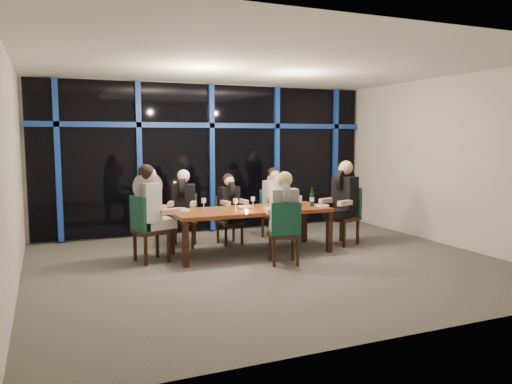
{
  "coord_description": "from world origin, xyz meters",
  "views": [
    {
      "loc": [
        -3.12,
        -6.75,
        1.95
      ],
      "look_at": [
        0.0,
        0.6,
        1.05
      ],
      "focal_mm": 35.0,
      "sensor_mm": 36.0,
      "label": 1
    }
  ],
  "objects_px": {
    "chair_far_mid": "(228,217)",
    "diner_far_mid": "(230,198)",
    "chair_end_right": "(346,212)",
    "chair_near_mid": "(285,230)",
    "dining_table": "(251,213)",
    "diner_end_left": "(150,199)",
    "diner_near_mid": "(284,204)",
    "chair_end_left": "(146,225)",
    "diner_far_left": "(183,197)",
    "chair_far_left": "(184,217)",
    "diner_end_right": "(344,190)",
    "diner_far_right": "(275,192)",
    "water_pitcher": "(299,201)",
    "chair_far_right": "(273,211)",
    "wine_bottle": "(312,199)"
  },
  "relations": [
    {
      "from": "water_pitcher",
      "to": "chair_end_left",
      "type": "bearing_deg",
      "value": -162.41
    },
    {
      "from": "diner_near_mid",
      "to": "water_pitcher",
      "type": "height_order",
      "value": "diner_near_mid"
    },
    {
      "from": "diner_far_right",
      "to": "diner_end_right",
      "type": "relative_size",
      "value": 0.9
    },
    {
      "from": "chair_end_right",
      "to": "chair_near_mid",
      "type": "distance_m",
      "value": 1.94
    },
    {
      "from": "dining_table",
      "to": "chair_far_mid",
      "type": "bearing_deg",
      "value": 96.14
    },
    {
      "from": "chair_end_left",
      "to": "dining_table",
      "type": "bearing_deg",
      "value": -107.29
    },
    {
      "from": "diner_far_left",
      "to": "diner_end_left",
      "type": "bearing_deg",
      "value": -109.2
    },
    {
      "from": "diner_far_mid",
      "to": "water_pitcher",
      "type": "height_order",
      "value": "diner_far_mid"
    },
    {
      "from": "diner_far_right",
      "to": "wine_bottle",
      "type": "height_order",
      "value": "diner_far_right"
    },
    {
      "from": "chair_far_right",
      "to": "diner_near_mid",
      "type": "relative_size",
      "value": 0.98
    },
    {
      "from": "chair_far_left",
      "to": "diner_far_right",
      "type": "xyz_separation_m",
      "value": [
        1.77,
        -0.01,
        0.36
      ]
    },
    {
      "from": "chair_far_mid",
      "to": "diner_far_right",
      "type": "distance_m",
      "value": 1.07
    },
    {
      "from": "chair_end_left",
      "to": "diner_near_mid",
      "type": "bearing_deg",
      "value": -129.99
    },
    {
      "from": "chair_end_left",
      "to": "diner_near_mid",
      "type": "height_order",
      "value": "diner_near_mid"
    },
    {
      "from": "chair_far_mid",
      "to": "diner_far_mid",
      "type": "height_order",
      "value": "diner_far_mid"
    },
    {
      "from": "diner_end_left",
      "to": "chair_far_mid",
      "type": "bearing_deg",
      "value": -77.74
    },
    {
      "from": "chair_end_left",
      "to": "diner_far_left",
      "type": "distance_m",
      "value": 1.23
    },
    {
      "from": "chair_far_right",
      "to": "diner_far_left",
      "type": "bearing_deg",
      "value": 178.91
    },
    {
      "from": "chair_near_mid",
      "to": "diner_end_left",
      "type": "xyz_separation_m",
      "value": [
        -1.82,
        1.0,
        0.45
      ]
    },
    {
      "from": "chair_far_mid",
      "to": "diner_end_right",
      "type": "bearing_deg",
      "value": -32.88
    },
    {
      "from": "diner_far_right",
      "to": "water_pitcher",
      "type": "relative_size",
      "value": 4.73
    },
    {
      "from": "diner_far_right",
      "to": "diner_end_left",
      "type": "relative_size",
      "value": 0.89
    },
    {
      "from": "dining_table",
      "to": "diner_near_mid",
      "type": "xyz_separation_m",
      "value": [
        0.19,
        -0.83,
        0.24
      ]
    },
    {
      "from": "chair_far_left",
      "to": "diner_end_left",
      "type": "bearing_deg",
      "value": -107.95
    },
    {
      "from": "diner_end_right",
      "to": "diner_far_left",
      "type": "bearing_deg",
      "value": -127.01
    },
    {
      "from": "chair_far_right",
      "to": "diner_far_left",
      "type": "height_order",
      "value": "diner_far_left"
    },
    {
      "from": "chair_near_mid",
      "to": "diner_end_right",
      "type": "height_order",
      "value": "diner_end_right"
    },
    {
      "from": "diner_end_right",
      "to": "water_pitcher",
      "type": "distance_m",
      "value": 0.97
    },
    {
      "from": "dining_table",
      "to": "diner_far_mid",
      "type": "relative_size",
      "value": 3.07
    },
    {
      "from": "dining_table",
      "to": "diner_end_left",
      "type": "height_order",
      "value": "diner_end_left"
    },
    {
      "from": "chair_far_left",
      "to": "diner_end_right",
      "type": "distance_m",
      "value": 2.88
    },
    {
      "from": "chair_far_left",
      "to": "diner_end_left",
      "type": "relative_size",
      "value": 0.92
    },
    {
      "from": "dining_table",
      "to": "diner_far_right",
      "type": "relative_size",
      "value": 2.9
    },
    {
      "from": "chair_near_mid",
      "to": "diner_far_mid",
      "type": "bearing_deg",
      "value": -66.43
    },
    {
      "from": "diner_end_right",
      "to": "diner_near_mid",
      "type": "xyz_separation_m",
      "value": [
        -1.59,
        -0.83,
        -0.06
      ]
    },
    {
      "from": "chair_end_left",
      "to": "diner_end_right",
      "type": "xyz_separation_m",
      "value": [
        3.52,
        -0.07,
        0.4
      ]
    },
    {
      "from": "chair_far_right",
      "to": "diner_end_right",
      "type": "distance_m",
      "value": 1.47
    },
    {
      "from": "chair_far_mid",
      "to": "diner_far_mid",
      "type": "distance_m",
      "value": 0.36
    },
    {
      "from": "chair_near_mid",
      "to": "diner_far_right",
      "type": "bearing_deg",
      "value": -95.78
    },
    {
      "from": "chair_near_mid",
      "to": "wine_bottle",
      "type": "distance_m",
      "value": 1.24
    },
    {
      "from": "diner_near_mid",
      "to": "diner_end_left",
      "type": "bearing_deg",
      "value": -11.63
    },
    {
      "from": "wine_bottle",
      "to": "diner_far_mid",
      "type": "bearing_deg",
      "value": 141.08
    },
    {
      "from": "chair_end_left",
      "to": "chair_near_mid",
      "type": "height_order",
      "value": "chair_end_left"
    },
    {
      "from": "diner_far_left",
      "to": "diner_end_right",
      "type": "distance_m",
      "value": 2.85
    },
    {
      "from": "chair_far_left",
      "to": "chair_near_mid",
      "type": "bearing_deg",
      "value": -38.83
    },
    {
      "from": "diner_end_left",
      "to": "chair_end_left",
      "type": "bearing_deg",
      "value": 90.0
    },
    {
      "from": "dining_table",
      "to": "diner_far_left",
      "type": "bearing_deg",
      "value": 134.29
    },
    {
      "from": "diner_far_left",
      "to": "chair_near_mid",
      "type": "bearing_deg",
      "value": -37.17
    },
    {
      "from": "chair_near_mid",
      "to": "water_pitcher",
      "type": "xyz_separation_m",
      "value": [
        0.66,
        0.81,
        0.31
      ]
    },
    {
      "from": "chair_far_left",
      "to": "diner_far_left",
      "type": "relative_size",
      "value": 1.03
    }
  ]
}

